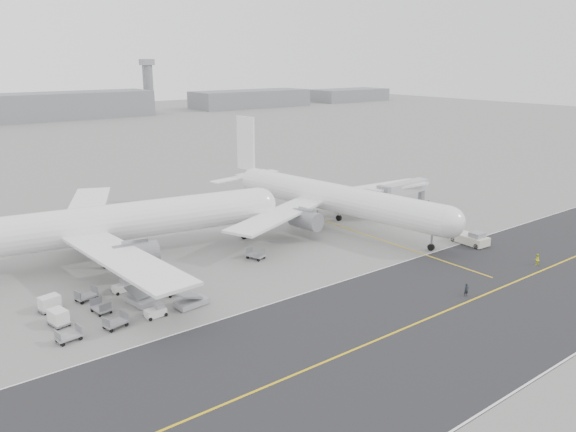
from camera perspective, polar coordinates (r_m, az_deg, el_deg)
ground at (r=79.46m, az=-1.44°, el=-8.00°), size 700.00×700.00×0.00m
taxiway at (r=70.51m, az=10.79°, el=-11.54°), size 220.00×59.00×0.03m
horizon_buildings at (r=328.65m, az=-24.79°, el=8.77°), size 520.00×28.00×28.00m
control_tower at (r=354.27m, az=-14.01°, el=12.79°), size 7.00×7.00×31.25m
airliner_a at (r=95.09m, az=-18.44°, el=-0.81°), size 62.08×60.93×21.56m
airliner_b at (r=110.64m, az=4.31°, el=1.95°), size 55.70×56.71×19.65m
pushback_tug at (r=105.13m, az=18.05°, el=-2.19°), size 3.43×8.65×2.46m
jet_bridge at (r=126.30m, az=11.72°, el=2.66°), size 15.58×3.83×5.85m
gse_cluster at (r=78.65m, az=-16.73°, el=-8.97°), size 26.19×21.29×2.16m
stray_dolly at (r=93.19m, az=-3.29°, el=-4.35°), size 2.62×3.32×1.79m
ground_crew_a at (r=82.43m, az=17.67°, el=-7.18°), size 0.78×0.62×1.88m
ground_crew_b at (r=98.40m, az=23.95°, el=-4.06°), size 1.08×0.95×1.86m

